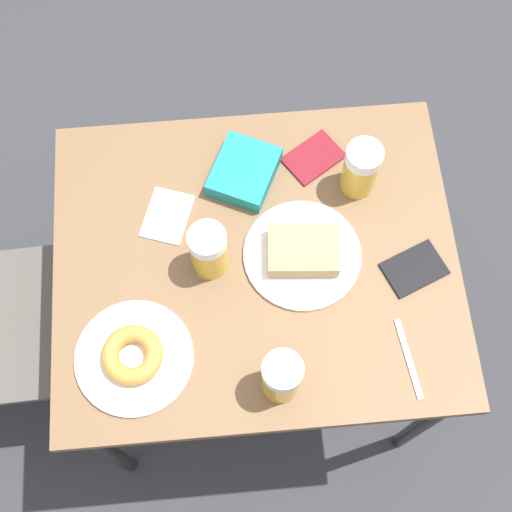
{
  "coord_description": "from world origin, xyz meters",
  "views": [
    {
      "loc": [
        -0.56,
        0.05,
        2.16
      ],
      "look_at": [
        0.0,
        0.0,
        0.76
      ],
      "focal_mm": 50.0,
      "sensor_mm": 36.0,
      "label": 1
    }
  ],
  "objects_px": {
    "beer_mug_center": "(282,377)",
    "plate_with_donut": "(133,356)",
    "passport_near_edge": "(313,158)",
    "passport_far_edge": "(414,269)",
    "blue_pouch": "(244,172)",
    "fork": "(408,359)",
    "napkin_folded": "(167,216)",
    "beer_mug_right": "(361,169)",
    "plate_with_cake": "(302,252)",
    "beer_mug_left": "(209,250)"
  },
  "relations": [
    {
      "from": "plate_with_cake",
      "to": "beer_mug_center",
      "type": "relative_size",
      "value": 1.77
    },
    {
      "from": "napkin_folded",
      "to": "plate_with_donut",
      "type": "bearing_deg",
      "value": 165.72
    },
    {
      "from": "fork",
      "to": "blue_pouch",
      "type": "height_order",
      "value": "blue_pouch"
    },
    {
      "from": "plate_with_donut",
      "to": "passport_near_edge",
      "type": "distance_m",
      "value": 0.6
    },
    {
      "from": "plate_with_cake",
      "to": "passport_far_edge",
      "type": "bearing_deg",
      "value": -102.89
    },
    {
      "from": "plate_with_donut",
      "to": "blue_pouch",
      "type": "distance_m",
      "value": 0.47
    },
    {
      "from": "beer_mug_center",
      "to": "blue_pouch",
      "type": "bearing_deg",
      "value": 4.19
    },
    {
      "from": "beer_mug_center",
      "to": "passport_far_edge",
      "type": "height_order",
      "value": "beer_mug_center"
    },
    {
      "from": "plate_with_cake",
      "to": "napkin_folded",
      "type": "xyz_separation_m",
      "value": [
        0.12,
        0.29,
        -0.02
      ]
    },
    {
      "from": "plate_with_cake",
      "to": "beer_mug_right",
      "type": "xyz_separation_m",
      "value": [
        0.16,
        -0.14,
        0.05
      ]
    },
    {
      "from": "passport_far_edge",
      "to": "blue_pouch",
      "type": "bearing_deg",
      "value": 53.45
    },
    {
      "from": "plate_with_cake",
      "to": "napkin_folded",
      "type": "distance_m",
      "value": 0.31
    },
    {
      "from": "passport_far_edge",
      "to": "blue_pouch",
      "type": "distance_m",
      "value": 0.43
    },
    {
      "from": "fork",
      "to": "blue_pouch",
      "type": "bearing_deg",
      "value": 33.86
    },
    {
      "from": "blue_pouch",
      "to": "plate_with_donut",
      "type": "bearing_deg",
      "value": 147.19
    },
    {
      "from": "beer_mug_right",
      "to": "fork",
      "type": "xyz_separation_m",
      "value": [
        -0.4,
        -0.05,
        -0.07
      ]
    },
    {
      "from": "beer_mug_center",
      "to": "napkin_folded",
      "type": "bearing_deg",
      "value": 28.39
    },
    {
      "from": "beer_mug_right",
      "to": "passport_far_edge",
      "type": "height_order",
      "value": "beer_mug_right"
    },
    {
      "from": "plate_with_cake",
      "to": "beer_mug_center",
      "type": "xyz_separation_m",
      "value": [
        -0.27,
        0.07,
        0.05
      ]
    },
    {
      "from": "beer_mug_left",
      "to": "blue_pouch",
      "type": "distance_m",
      "value": 0.23
    },
    {
      "from": "beer_mug_center",
      "to": "plate_with_cake",
      "type": "bearing_deg",
      "value": -15.05
    },
    {
      "from": "passport_near_edge",
      "to": "blue_pouch",
      "type": "xyz_separation_m",
      "value": [
        -0.03,
        0.16,
        0.02
      ]
    },
    {
      "from": "plate_with_donut",
      "to": "beer_mug_right",
      "type": "bearing_deg",
      "value": -54.92
    },
    {
      "from": "plate_with_donut",
      "to": "passport_far_edge",
      "type": "bearing_deg",
      "value": -76.65
    },
    {
      "from": "plate_with_donut",
      "to": "beer_mug_center",
      "type": "height_order",
      "value": "beer_mug_center"
    },
    {
      "from": "fork",
      "to": "plate_with_donut",
      "type": "bearing_deg",
      "value": 84.91
    },
    {
      "from": "beer_mug_center",
      "to": "plate_with_donut",
      "type": "bearing_deg",
      "value": 74.81
    },
    {
      "from": "beer_mug_center",
      "to": "passport_near_edge",
      "type": "height_order",
      "value": "beer_mug_center"
    },
    {
      "from": "fork",
      "to": "passport_near_edge",
      "type": "height_order",
      "value": "passport_near_edge"
    },
    {
      "from": "beer_mug_left",
      "to": "beer_mug_center",
      "type": "distance_m",
      "value": 0.3
    },
    {
      "from": "plate_with_cake",
      "to": "napkin_folded",
      "type": "relative_size",
      "value": 1.73
    },
    {
      "from": "plate_with_donut",
      "to": "beer_mug_left",
      "type": "height_order",
      "value": "beer_mug_left"
    },
    {
      "from": "plate_with_cake",
      "to": "blue_pouch",
      "type": "bearing_deg",
      "value": 28.43
    },
    {
      "from": "passport_far_edge",
      "to": "beer_mug_right",
      "type": "bearing_deg",
      "value": 23.87
    },
    {
      "from": "beer_mug_left",
      "to": "passport_far_edge",
      "type": "bearing_deg",
      "value": -97.08
    },
    {
      "from": "passport_near_edge",
      "to": "blue_pouch",
      "type": "distance_m",
      "value": 0.17
    },
    {
      "from": "plate_with_donut",
      "to": "fork",
      "type": "distance_m",
      "value": 0.56
    },
    {
      "from": "beer_mug_left",
      "to": "fork",
      "type": "xyz_separation_m",
      "value": [
        -0.25,
        -0.39,
        -0.07
      ]
    },
    {
      "from": "beer_mug_right",
      "to": "passport_near_edge",
      "type": "xyz_separation_m",
      "value": [
        0.07,
        0.09,
        -0.07
      ]
    },
    {
      "from": "passport_near_edge",
      "to": "passport_far_edge",
      "type": "bearing_deg",
      "value": -147.5
    },
    {
      "from": "blue_pouch",
      "to": "passport_near_edge",
      "type": "bearing_deg",
      "value": -78.65
    },
    {
      "from": "plate_with_donut",
      "to": "blue_pouch",
      "type": "relative_size",
      "value": 1.26
    },
    {
      "from": "beer_mug_center",
      "to": "fork",
      "type": "distance_m",
      "value": 0.28
    },
    {
      "from": "passport_near_edge",
      "to": "beer_mug_right",
      "type": "bearing_deg",
      "value": -129.95
    },
    {
      "from": "beer_mug_center",
      "to": "passport_far_edge",
      "type": "bearing_deg",
      "value": -54.38
    },
    {
      "from": "fork",
      "to": "passport_near_edge",
      "type": "bearing_deg",
      "value": 16.16
    },
    {
      "from": "plate_with_cake",
      "to": "passport_near_edge",
      "type": "height_order",
      "value": "plate_with_cake"
    },
    {
      "from": "plate_with_donut",
      "to": "passport_near_edge",
      "type": "height_order",
      "value": "plate_with_donut"
    },
    {
      "from": "plate_with_cake",
      "to": "napkin_folded",
      "type": "height_order",
      "value": "plate_with_cake"
    },
    {
      "from": "plate_with_donut",
      "to": "passport_far_edge",
      "type": "xyz_separation_m",
      "value": [
        0.14,
        -0.6,
        -0.01
      ]
    }
  ]
}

